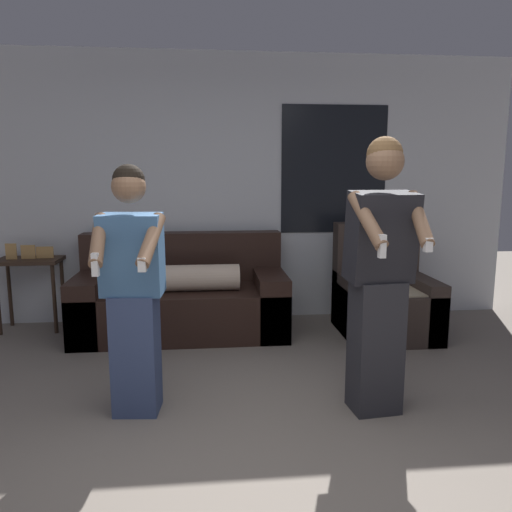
{
  "coord_description": "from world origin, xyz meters",
  "views": [
    {
      "loc": [
        -0.21,
        -2.04,
        1.53
      ],
      "look_at": [
        0.09,
        0.98,
        1.01
      ],
      "focal_mm": 35.0,
      "sensor_mm": 36.0,
      "label": 1
    }
  ],
  "objects_px": {
    "couch": "(182,299)",
    "person_left": "(133,290)",
    "armchair": "(384,299)",
    "side_table": "(30,270)",
    "person_right": "(380,275)"
  },
  "relations": [
    {
      "from": "side_table",
      "to": "person_left",
      "type": "distance_m",
      "value": 2.23
    },
    {
      "from": "couch",
      "to": "person_left",
      "type": "relative_size",
      "value": 1.24
    },
    {
      "from": "armchair",
      "to": "side_table",
      "type": "xyz_separation_m",
      "value": [
        -3.38,
        0.45,
        0.26
      ]
    },
    {
      "from": "couch",
      "to": "person_right",
      "type": "distance_m",
      "value": 2.26
    },
    {
      "from": "couch",
      "to": "person_left",
      "type": "distance_m",
      "value": 1.69
    },
    {
      "from": "couch",
      "to": "side_table",
      "type": "height_order",
      "value": "couch"
    },
    {
      "from": "couch",
      "to": "person_left",
      "type": "xyz_separation_m",
      "value": [
        -0.22,
        -1.61,
        0.48
      ]
    },
    {
      "from": "side_table",
      "to": "person_left",
      "type": "xyz_separation_m",
      "value": [
        1.24,
        -1.84,
        0.21
      ]
    },
    {
      "from": "couch",
      "to": "side_table",
      "type": "distance_m",
      "value": 1.5
    },
    {
      "from": "couch",
      "to": "armchair",
      "type": "bearing_deg",
      "value": -6.6
    },
    {
      "from": "person_right",
      "to": "person_left",
      "type": "bearing_deg",
      "value": 174.78
    },
    {
      "from": "armchair",
      "to": "couch",
      "type": "bearing_deg",
      "value": 173.4
    },
    {
      "from": "armchair",
      "to": "person_right",
      "type": "relative_size",
      "value": 0.6
    },
    {
      "from": "person_left",
      "to": "couch",
      "type": "bearing_deg",
      "value": 82.26
    },
    {
      "from": "side_table",
      "to": "person_right",
      "type": "bearing_deg",
      "value": -35.58
    }
  ]
}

